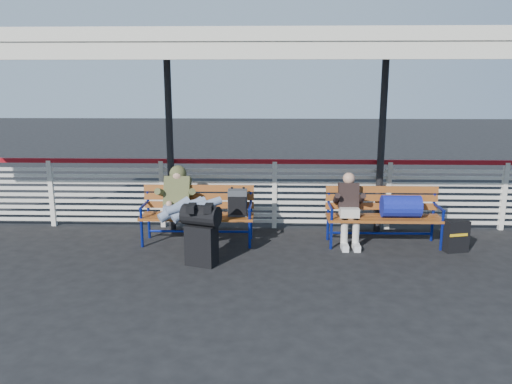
{
  "coord_description": "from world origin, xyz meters",
  "views": [
    {
      "loc": [
        -0.05,
        -6.71,
        2.54
      ],
      "look_at": [
        -0.3,
        1.0,
        0.85
      ],
      "focal_mm": 35.0,
      "sensor_mm": 36.0,
      "label": 1
    }
  ],
  "objects_px": {
    "companion_person": "(349,208)",
    "suitcase_side": "(456,236)",
    "luggage_stack": "(201,233)",
    "bench_left": "(208,207)",
    "bench_right": "(392,208)",
    "traveler_man": "(185,204)"
  },
  "relations": [
    {
      "from": "suitcase_side",
      "to": "luggage_stack",
      "type": "bearing_deg",
      "value": 176.57
    },
    {
      "from": "companion_person",
      "to": "bench_left",
      "type": "bearing_deg",
      "value": 178.89
    },
    {
      "from": "companion_person",
      "to": "suitcase_side",
      "type": "height_order",
      "value": "companion_person"
    },
    {
      "from": "luggage_stack",
      "to": "traveler_man",
      "type": "distance_m",
      "value": 0.81
    },
    {
      "from": "bench_right",
      "to": "suitcase_side",
      "type": "xyz_separation_m",
      "value": [
        0.92,
        -0.3,
        -0.35
      ]
    },
    {
      "from": "bench_right",
      "to": "traveler_man",
      "type": "bearing_deg",
      "value": -174.52
    },
    {
      "from": "bench_right",
      "to": "suitcase_side",
      "type": "bearing_deg",
      "value": -18.23
    },
    {
      "from": "bench_right",
      "to": "traveler_man",
      "type": "xyz_separation_m",
      "value": [
        -3.25,
        -0.31,
        0.12
      ]
    },
    {
      "from": "bench_right",
      "to": "traveler_man",
      "type": "height_order",
      "value": "traveler_man"
    },
    {
      "from": "bench_left",
      "to": "suitcase_side",
      "type": "distance_m",
      "value": 3.88
    },
    {
      "from": "companion_person",
      "to": "luggage_stack",
      "type": "bearing_deg",
      "value": -155.91
    },
    {
      "from": "companion_person",
      "to": "traveler_man",
      "type": "bearing_deg",
      "value": -173.19
    },
    {
      "from": "luggage_stack",
      "to": "bench_right",
      "type": "relative_size",
      "value": 0.49
    },
    {
      "from": "luggage_stack",
      "to": "suitcase_side",
      "type": "height_order",
      "value": "luggage_stack"
    },
    {
      "from": "luggage_stack",
      "to": "companion_person",
      "type": "height_order",
      "value": "companion_person"
    },
    {
      "from": "traveler_man",
      "to": "companion_person",
      "type": "xyz_separation_m",
      "value": [
        2.56,
        0.31,
        -0.13
      ]
    },
    {
      "from": "bench_left",
      "to": "luggage_stack",
      "type": "bearing_deg",
      "value": -88.34
    },
    {
      "from": "traveler_man",
      "to": "companion_person",
      "type": "bearing_deg",
      "value": 6.81
    },
    {
      "from": "luggage_stack",
      "to": "bench_left",
      "type": "relative_size",
      "value": 0.49
    },
    {
      "from": "companion_person",
      "to": "suitcase_side",
      "type": "relative_size",
      "value": 2.35
    },
    {
      "from": "bench_right",
      "to": "companion_person",
      "type": "bearing_deg",
      "value": -179.58
    },
    {
      "from": "luggage_stack",
      "to": "suitcase_side",
      "type": "bearing_deg",
      "value": 29.56
    }
  ]
}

